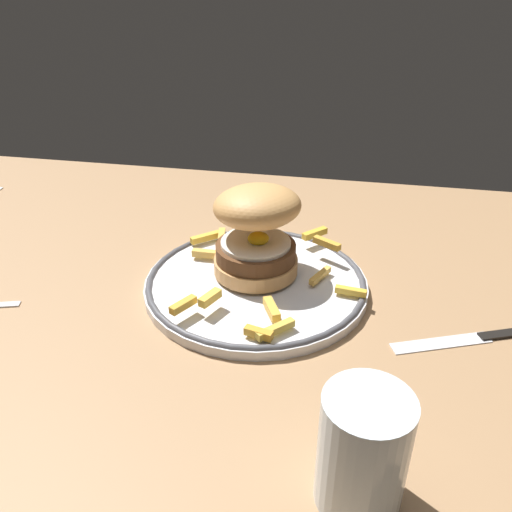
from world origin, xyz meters
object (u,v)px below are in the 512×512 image
(dinner_plate, at_px, (256,283))
(burger, at_px, (257,228))
(water_glass, at_px, (362,458))
(knife, at_px, (484,336))

(dinner_plate, distance_m, burger, 0.07)
(burger, bearing_deg, water_glass, -65.14)
(knife, bearing_deg, water_glass, -120.57)
(burger, relative_size, water_glass, 1.56)
(dinner_plate, relative_size, water_glass, 2.79)
(water_glass, bearing_deg, knife, 59.43)
(burger, xyz_separation_m, water_glass, (0.13, -0.29, -0.03))
(dinner_plate, xyz_separation_m, knife, (0.26, -0.05, -0.01))
(burger, bearing_deg, dinner_plate, -80.46)
(burger, height_order, knife, burger)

